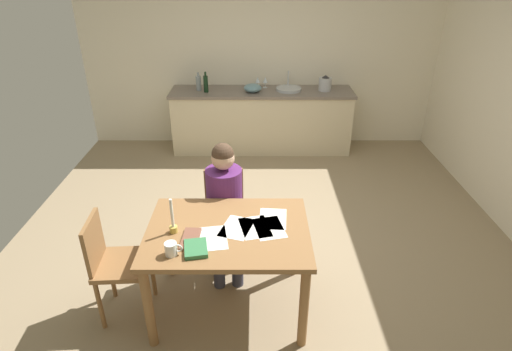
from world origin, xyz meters
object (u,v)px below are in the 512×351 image
(candlestick, at_px, (174,223))
(chair_at_table, at_px, (227,211))
(wine_glass_near_sink, at_px, (267,80))
(mixing_bowl, at_px, (254,88))
(stovetop_kettle, at_px, (327,84))
(bottle_oil, at_px, (200,83))
(bottle_vinegar, at_px, (207,84))
(chair_side_empty, at_px, (116,262))
(book_magazine, at_px, (192,239))
(dining_table, at_px, (229,241))
(coffee_mug, at_px, (173,249))
(wine_glass_by_kettle, at_px, (259,80))
(sink_unit, at_px, (290,89))
(book_cookery, at_px, (197,248))
(person_seated, at_px, (226,201))

(candlestick, bearing_deg, chair_at_table, 66.03)
(candlestick, bearing_deg, wine_glass_near_sink, 77.65)
(mixing_bowl, height_order, stovetop_kettle, stovetop_kettle)
(candlestick, height_order, bottle_oil, bottle_oil)
(candlestick, height_order, wine_glass_near_sink, wine_glass_near_sink)
(mixing_bowl, bearing_deg, bottle_vinegar, -179.34)
(chair_side_empty, distance_m, mixing_bowl, 3.40)
(chair_at_table, relative_size, mixing_bowl, 3.39)
(chair_at_table, distance_m, wine_glass_near_sink, 2.76)
(bottle_oil, bearing_deg, wine_glass_near_sink, 8.52)
(book_magazine, distance_m, bottle_oil, 3.39)
(dining_table, relative_size, candlestick, 4.33)
(coffee_mug, relative_size, wine_glass_near_sink, 0.80)
(coffee_mug, bearing_deg, bottle_vinegar, 92.06)
(coffee_mug, xyz_separation_m, wine_glass_by_kettle, (0.60, 3.67, 0.20))
(chair_at_table, relative_size, candlestick, 3.01)
(chair_at_table, relative_size, sink_unit, 2.37)
(wine_glass_near_sink, height_order, wine_glass_by_kettle, same)
(dining_table, height_order, bottle_vinegar, bottle_vinegar)
(bottle_oil, relative_size, stovetop_kettle, 1.15)
(book_cookery, bearing_deg, stovetop_kettle, 57.79)
(candlestick, bearing_deg, chair_side_empty, -176.18)
(book_cookery, xyz_separation_m, wine_glass_near_sink, (0.55, 3.62, 0.23))
(dining_table, distance_m, sink_unit, 3.31)
(chair_at_table, bearing_deg, wine_glass_near_sink, 81.04)
(dining_table, xyz_separation_m, book_magazine, (-0.26, -0.13, 0.12))
(chair_at_table, height_order, sink_unit, sink_unit)
(chair_side_empty, height_order, sink_unit, sink_unit)
(book_cookery, bearing_deg, mixing_bowl, 73.47)
(dining_table, height_order, coffee_mug, coffee_mug)
(bottle_oil, xyz_separation_m, stovetop_kettle, (1.79, -0.01, -0.01))
(book_cookery, distance_m, bottle_vinegar, 3.41)
(person_seated, xyz_separation_m, chair_side_empty, (-0.81, -0.61, -0.18))
(chair_side_empty, xyz_separation_m, candlestick, (0.48, 0.03, 0.34))
(chair_side_empty, xyz_separation_m, book_cookery, (0.67, -0.19, 0.27))
(bottle_oil, height_order, mixing_bowl, bottle_oil)
(sink_unit, bearing_deg, bottle_vinegar, -175.75)
(mixing_bowl, bearing_deg, coffee_mug, -98.79)
(bottle_oil, distance_m, wine_glass_near_sink, 0.96)
(chair_side_empty, bearing_deg, wine_glass_near_sink, 70.44)
(chair_side_empty, height_order, bottle_oil, bottle_oil)
(chair_at_table, height_order, chair_side_empty, chair_side_empty)
(book_cookery, bearing_deg, coffee_mug, -174.49)
(person_seated, xyz_separation_m, book_magazine, (-0.20, -0.68, 0.09))
(person_seated, height_order, book_magazine, person_seated)
(chair_at_table, relative_size, book_magazine, 3.34)
(book_magazine, bearing_deg, chair_side_empty, 176.18)
(sink_unit, bearing_deg, stovetop_kettle, -0.46)
(person_seated, height_order, coffee_mug, person_seated)
(person_seated, bearing_deg, wine_glass_by_kettle, 83.95)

